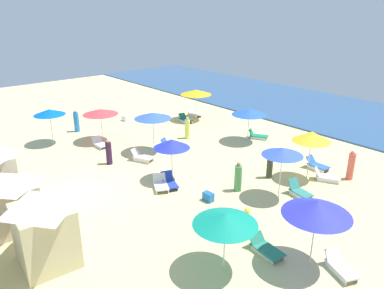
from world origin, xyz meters
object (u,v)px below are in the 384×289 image
at_px(lounge_chair_4_0, 170,145).
at_px(beach_ball_2, 247,211).
at_px(cabana_2, 45,230).
at_px(umbrella_2, 317,208).
at_px(beachgoer_2, 109,153).
at_px(beachgoer_3, 351,166).
at_px(umbrella_5, 196,92).
at_px(beachgoer_5, 76,121).
at_px(lounge_chair_2_1, 340,267).
at_px(umbrella_7, 100,112).
at_px(lounge_chair_3_1, 161,184).
at_px(umbrella_3, 172,144).
at_px(lounge_chair_5_1, 185,119).
at_px(umbrella_8, 283,152).
at_px(lounge_chair_1_0, 317,165).
at_px(beachgoer_4, 187,129).
at_px(umbrella_6, 49,112).
at_px(umbrella_9, 225,219).
at_px(lounge_chair_1_1, 326,176).
at_px(lounge_chair_5_0, 194,114).
at_px(cabana_1, 11,202).
at_px(lounge_chair_0_0, 258,135).
at_px(umbrella_4, 153,116).
at_px(lounge_chair_8_0, 299,191).
at_px(umbrella_0, 249,112).
at_px(cooler_box_1, 208,197).
at_px(cooler_box_0, 125,118).
at_px(lounge_chair_4_1, 142,157).
at_px(lounge_chair_7_0, 100,144).
at_px(beachgoer_0, 238,178).
at_px(umbrella_1, 312,136).
at_px(beachgoer_1, 270,165).
at_px(lounge_chair_2_0, 265,248).

relative_size(lounge_chair_4_0, beach_ball_2, 4.92).
relative_size(cabana_2, umbrella_2, 1.01).
relative_size(beachgoer_2, beachgoer_3, 0.92).
height_order(umbrella_5, beachgoer_5, umbrella_5).
xyz_separation_m(lounge_chair_2_1, umbrella_7, (-17.76, 0.12, 1.88)).
bearing_deg(lounge_chair_3_1, umbrella_3, 48.60).
distance_m(umbrella_2, beachgoer_5, 20.01).
height_order(lounge_chair_5_1, umbrella_8, umbrella_8).
height_order(lounge_chair_1_0, lounge_chair_3_1, lounge_chair_1_0).
bearing_deg(cabana_2, beachgoer_3, 80.80).
bearing_deg(beachgoer_4, lounge_chair_4_0, 170.43).
bearing_deg(beachgoer_4, umbrella_8, -133.63).
relative_size(umbrella_6, umbrella_8, 0.93).
distance_m(cabana_2, umbrella_9, 6.43).
bearing_deg(lounge_chair_1_1, lounge_chair_5_0, 50.58).
xyz_separation_m(cabana_1, lounge_chair_0_0, (-0.71, 16.58, -1.03)).
height_order(umbrella_2, umbrella_7, umbrella_2).
relative_size(cabana_2, umbrella_4, 1.02).
bearing_deg(lounge_chair_8_0, lounge_chair_4_0, 106.61).
distance_m(umbrella_0, cooler_box_1, 9.14).
height_order(umbrella_3, cooler_box_0, umbrella_3).
bearing_deg(beachgoer_2, beachgoer_4, 127.33).
height_order(lounge_chair_4_1, lounge_chair_7_0, lounge_chair_4_1).
relative_size(umbrella_6, lounge_chair_7_0, 1.92).
bearing_deg(cabana_2, beachgoer_0, 90.65).
bearing_deg(umbrella_1, beachgoer_2, -140.49).
distance_m(lounge_chair_5_1, beach_ball_2, 14.34).
height_order(lounge_chair_2_1, lounge_chair_4_0, lounge_chair_4_0).
height_order(lounge_chair_1_0, cooler_box_0, lounge_chair_1_0).
distance_m(cabana_2, beachgoer_3, 15.48).
bearing_deg(umbrella_6, umbrella_1, 30.40).
height_order(cooler_box_1, beach_ball_2, cooler_box_1).
relative_size(lounge_chair_1_0, lounge_chair_3_1, 0.94).
relative_size(cabana_1, beach_ball_2, 8.49).
distance_m(beachgoer_1, cooler_box_0, 14.45).
bearing_deg(lounge_chair_4_1, beachgoer_0, -100.03).
xyz_separation_m(lounge_chair_1_0, umbrella_5, (-12.02, 1.25, 2.03)).
bearing_deg(umbrella_2, umbrella_9, -125.42).
bearing_deg(beachgoer_5, umbrella_2, -67.65).
bearing_deg(lounge_chair_2_0, cabana_2, 149.76).
distance_m(beachgoer_2, beach_ball_2, 9.34).
distance_m(cabana_2, cooler_box_1, 7.65).
bearing_deg(umbrella_5, umbrella_3, -47.50).
relative_size(umbrella_7, beachgoer_4, 1.52).
distance_m(lounge_chair_4_1, cooler_box_1, 6.24).
distance_m(cabana_2, umbrella_0, 15.86).
bearing_deg(umbrella_7, cooler_box_1, -0.87).
relative_size(umbrella_5, lounge_chair_5_0, 1.78).
relative_size(lounge_chair_5_1, lounge_chair_8_0, 1.02).
distance_m(umbrella_4, umbrella_5, 7.71).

